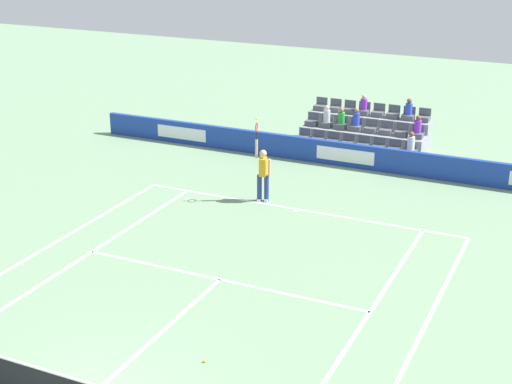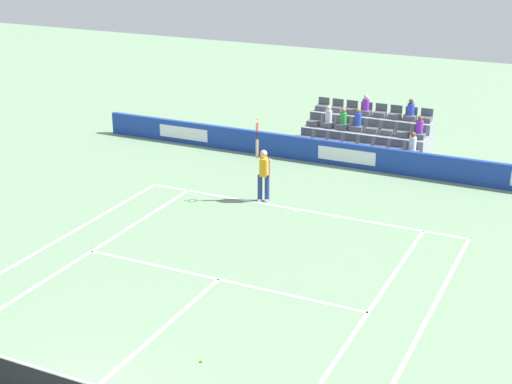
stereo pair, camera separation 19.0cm
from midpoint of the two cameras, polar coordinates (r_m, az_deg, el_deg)
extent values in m
cube|color=white|center=(24.97, 3.35, -1.30)|extent=(10.97, 0.10, 0.01)
cube|color=white|center=(20.43, -2.53, -6.50)|extent=(8.23, 0.10, 0.01)
cube|color=white|center=(18.03, -7.35, -10.65)|extent=(0.10, 6.40, 0.01)
cube|color=white|center=(22.15, -12.58, -4.76)|extent=(0.10, 11.89, 0.01)
cube|color=white|center=(18.68, 8.19, -9.49)|extent=(0.10, 11.89, 0.01)
cube|color=white|center=(22.96, -15.30, -4.07)|extent=(0.10, 11.89, 0.01)
cube|color=white|center=(18.40, 12.32, -10.29)|extent=(0.10, 11.89, 0.01)
cube|color=white|center=(24.88, 3.26, -1.38)|extent=(0.10, 0.20, 0.01)
cube|color=#193899|center=(29.12, 7.00, 2.76)|extent=(21.26, 0.20, 0.91)
cube|color=white|center=(29.02, 6.93, 2.70)|extent=(2.27, 0.01, 0.51)
cube|color=white|center=(31.85, -5.25, 4.39)|extent=(2.27, 0.01, 0.51)
cube|color=white|center=(15.38, -14.06, -13.05)|extent=(11.77, 0.04, 0.04)
cylinder|color=navy|center=(25.49, 1.04, 0.27)|extent=(0.16, 0.16, 0.90)
cylinder|color=navy|center=(25.53, 0.51, 0.31)|extent=(0.16, 0.16, 0.90)
cube|color=white|center=(25.63, 1.03, -0.59)|extent=(0.18, 0.28, 0.08)
cube|color=white|center=(25.67, 0.51, -0.55)|extent=(0.18, 0.28, 0.08)
cube|color=orange|center=(25.25, 0.78, 1.89)|extent=(0.30, 0.40, 0.60)
sphere|color=#D3A884|center=(25.11, 0.79, 2.88)|extent=(0.24, 0.24, 0.24)
cylinder|color=#D3A884|center=(25.10, 0.29, 3.24)|extent=(0.09, 0.09, 0.62)
cylinder|color=#D3A884|center=(25.17, 1.26, 1.86)|extent=(0.09, 0.09, 0.56)
cylinder|color=black|center=(24.97, 0.30, 4.22)|extent=(0.04, 0.04, 0.28)
torus|color=red|center=(24.90, 0.30, 4.84)|extent=(0.11, 0.31, 0.31)
sphere|color=#D1E533|center=(24.82, 0.30, 5.46)|extent=(0.07, 0.07, 0.07)
cube|color=gray|center=(30.17, 7.64, 2.87)|extent=(4.96, 0.95, 0.42)
cube|color=#545960|center=(29.53, 11.67, 2.86)|extent=(0.48, 0.44, 0.20)
cube|color=#545960|center=(29.64, 11.80, 3.43)|extent=(0.48, 0.04, 0.30)
cube|color=#545960|center=(29.67, 10.51, 3.03)|extent=(0.48, 0.44, 0.20)
cube|color=#545960|center=(29.78, 10.64, 3.59)|extent=(0.48, 0.04, 0.30)
cube|color=#545960|center=(29.83, 9.36, 3.20)|extent=(0.48, 0.44, 0.20)
cube|color=#545960|center=(29.94, 9.50, 3.75)|extent=(0.48, 0.04, 0.30)
cube|color=#545960|center=(29.99, 8.23, 3.36)|extent=(0.48, 0.44, 0.20)
cube|color=#545960|center=(30.10, 8.37, 3.91)|extent=(0.48, 0.04, 0.30)
cube|color=#545960|center=(30.17, 7.10, 3.52)|extent=(0.48, 0.44, 0.20)
cube|color=#545960|center=(30.28, 7.25, 4.07)|extent=(0.48, 0.04, 0.30)
cube|color=#545960|center=(30.36, 5.99, 3.67)|extent=(0.48, 0.44, 0.20)
cube|color=#545960|center=(30.47, 6.14, 4.22)|extent=(0.48, 0.04, 0.30)
cube|color=#545960|center=(30.56, 4.90, 3.82)|extent=(0.48, 0.44, 0.20)
cube|color=#545960|center=(30.67, 5.05, 4.37)|extent=(0.48, 0.04, 0.30)
cube|color=#545960|center=(30.77, 3.82, 3.97)|extent=(0.48, 0.44, 0.20)
cube|color=#545960|center=(30.88, 3.97, 4.51)|extent=(0.48, 0.04, 0.30)
cube|color=gray|center=(30.98, 8.21, 3.72)|extent=(4.96, 0.95, 0.84)
cube|color=#545960|center=(30.30, 12.17, 4.11)|extent=(0.48, 0.44, 0.20)
cube|color=#545960|center=(30.42, 12.30, 4.65)|extent=(0.48, 0.04, 0.30)
cube|color=#545960|center=(30.43, 11.04, 4.27)|extent=(0.48, 0.44, 0.20)
cube|color=#545960|center=(30.55, 11.17, 4.81)|extent=(0.48, 0.04, 0.30)
cube|color=#545960|center=(30.58, 9.92, 4.42)|extent=(0.48, 0.44, 0.20)
cube|color=#545960|center=(30.70, 10.05, 4.96)|extent=(0.48, 0.04, 0.30)
cube|color=#545960|center=(30.75, 8.81, 4.57)|extent=(0.48, 0.44, 0.20)
cube|color=#545960|center=(30.86, 8.94, 5.11)|extent=(0.48, 0.04, 0.30)
cube|color=#545960|center=(30.92, 7.71, 4.72)|extent=(0.48, 0.44, 0.20)
cube|color=#545960|center=(31.04, 7.84, 5.26)|extent=(0.48, 0.04, 0.30)
cube|color=#545960|center=(31.10, 6.62, 4.87)|extent=(0.48, 0.44, 0.20)
cube|color=#545960|center=(31.22, 6.76, 5.40)|extent=(0.48, 0.04, 0.30)
cube|color=#545960|center=(31.30, 5.54, 5.01)|extent=(0.48, 0.44, 0.20)
cube|color=#545960|center=(31.41, 5.68, 5.53)|extent=(0.48, 0.04, 0.30)
cube|color=#545960|center=(31.50, 4.48, 5.15)|extent=(0.48, 0.44, 0.20)
cube|color=#545960|center=(31.62, 4.62, 5.67)|extent=(0.48, 0.04, 0.30)
cube|color=gray|center=(31.79, 8.75, 4.53)|extent=(4.96, 0.95, 1.26)
cube|color=#545960|center=(31.08, 12.65, 5.29)|extent=(0.48, 0.44, 0.20)
cube|color=#545960|center=(31.21, 12.78, 5.82)|extent=(0.48, 0.04, 0.30)
cube|color=#545960|center=(31.21, 11.55, 5.44)|extent=(0.48, 0.44, 0.20)
cube|color=#545960|center=(31.34, 11.67, 5.97)|extent=(0.48, 0.04, 0.30)
cube|color=#545960|center=(31.36, 10.45, 5.59)|extent=(0.48, 0.44, 0.20)
cube|color=#545960|center=(31.48, 10.57, 6.11)|extent=(0.48, 0.04, 0.30)
cube|color=#545960|center=(31.52, 9.36, 5.73)|extent=(0.48, 0.44, 0.20)
cube|color=#545960|center=(31.64, 9.49, 6.25)|extent=(0.48, 0.04, 0.30)
cube|color=#545960|center=(31.69, 8.28, 5.87)|extent=(0.48, 0.44, 0.20)
cube|color=#545960|center=(31.81, 8.41, 6.39)|extent=(0.48, 0.04, 0.30)
cube|color=#545960|center=(31.87, 7.21, 6.01)|extent=(0.48, 0.44, 0.20)
cube|color=#545960|center=(31.99, 7.35, 6.52)|extent=(0.48, 0.04, 0.30)
cube|color=#545960|center=(32.06, 6.16, 6.14)|extent=(0.48, 0.44, 0.20)
cube|color=#545960|center=(32.18, 6.29, 6.65)|extent=(0.48, 0.04, 0.30)
cube|color=#545960|center=(32.26, 5.11, 6.27)|extent=(0.48, 0.44, 0.20)
cube|color=#545960|center=(32.38, 5.25, 6.77)|extent=(0.48, 0.04, 0.30)
cylinder|color=white|center=(29.47, 11.74, 3.54)|extent=(0.28, 0.28, 0.51)
sphere|color=brown|center=(29.37, 11.79, 4.20)|extent=(0.20, 0.20, 0.20)
cylinder|color=purple|center=(31.65, 8.34, 6.45)|extent=(0.28, 0.28, 0.44)
sphere|color=beige|center=(31.58, 8.37, 7.02)|extent=(0.20, 0.20, 0.20)
cylinder|color=purple|center=(30.25, 12.24, 4.75)|extent=(0.28, 0.28, 0.48)
sphere|color=brown|center=(30.16, 12.29, 5.38)|extent=(0.20, 0.20, 0.20)
cylinder|color=white|center=(31.25, 5.60, 5.63)|extent=(0.28, 0.28, 0.48)
sphere|color=beige|center=(31.17, 5.62, 6.24)|extent=(0.20, 0.20, 0.20)
cylinder|color=green|center=(31.06, 6.67, 5.47)|extent=(0.28, 0.28, 0.45)
sphere|color=#9E7251|center=(30.98, 6.70, 6.05)|extent=(0.20, 0.20, 0.20)
cylinder|color=blue|center=(31.18, 11.61, 6.05)|extent=(0.28, 0.28, 0.46)
sphere|color=brown|center=(31.10, 11.65, 6.63)|extent=(0.20, 0.20, 0.20)
cylinder|color=blue|center=(30.87, 7.77, 5.38)|extent=(0.28, 0.28, 0.51)
sphere|color=#9E7251|center=(30.78, 7.80, 6.02)|extent=(0.20, 0.20, 0.20)
sphere|color=#D1E533|center=(17.04, -3.72, -12.41)|extent=(0.07, 0.07, 0.07)
camera|label=1|loc=(0.10, -89.77, 0.09)|focal=53.81mm
camera|label=2|loc=(0.10, 90.23, -0.09)|focal=53.81mm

